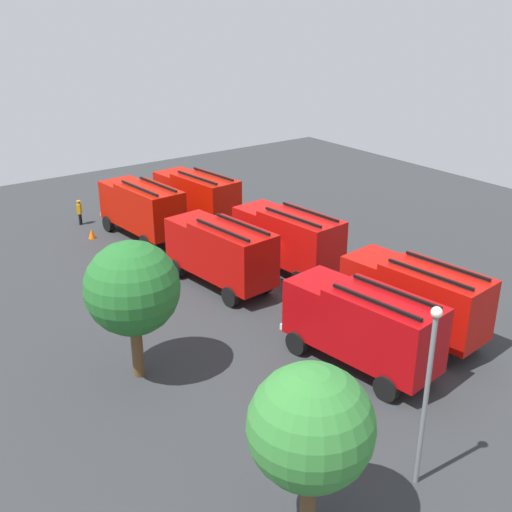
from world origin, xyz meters
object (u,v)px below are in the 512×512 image
(fire_truck_2, at_px, (197,196))
(tree_1, at_px, (132,289))
(traffic_cone_2, at_px, (385,290))
(fire_truck_3, at_px, (362,323))
(fire_truck_4, at_px, (220,250))
(tree_0, at_px, (311,427))
(fire_truck_5, at_px, (142,207))
(traffic_cone_0, at_px, (483,326))
(traffic_cone_1, at_px, (92,233))
(lamppost, at_px, (428,385))
(fire_truck_0, at_px, (414,296))
(firefighter_1, at_px, (80,211))
(fire_truck_1, at_px, (288,237))
(firefighter_0, at_px, (313,384))

(fire_truck_2, height_order, tree_1, tree_1)
(traffic_cone_2, bearing_deg, fire_truck_3, 124.74)
(fire_truck_3, distance_m, fire_truck_4, 10.56)
(fire_truck_2, xyz_separation_m, tree_1, (-14.98, 11.98, 1.96))
(tree_0, bearing_deg, fire_truck_5, -16.12)
(traffic_cone_0, bearing_deg, traffic_cone_1, 23.70)
(fire_truck_2, relative_size, lamppost, 1.12)
(traffic_cone_1, xyz_separation_m, lamppost, (-28.22, 0.21, 3.52))
(fire_truck_0, bearing_deg, fire_truck_3, 90.87)
(fire_truck_0, relative_size, fire_truck_2, 1.00)
(tree_1, relative_size, traffic_cone_0, 8.78)
(fire_truck_2, xyz_separation_m, tree_0, (-25.74, 11.69, 1.70))
(fire_truck_4, distance_m, traffic_cone_2, 9.26)
(tree_0, bearing_deg, firefighter_1, -9.18)
(fire_truck_0, bearing_deg, lamppost, 125.80)
(fire_truck_2, relative_size, fire_truck_5, 1.00)
(fire_truck_2, height_order, firefighter_1, fire_truck_2)
(lamppost, bearing_deg, traffic_cone_0, -65.20)
(fire_truck_1, distance_m, firefighter_1, 16.65)
(traffic_cone_0, bearing_deg, traffic_cone_2, 7.22)
(fire_truck_1, bearing_deg, lamppost, 149.93)
(firefighter_1, bearing_deg, lamppost, -53.09)
(fire_truck_3, bearing_deg, fire_truck_5, -6.51)
(tree_0, bearing_deg, fire_truck_4, -24.75)
(traffic_cone_2, bearing_deg, fire_truck_5, 22.80)
(fire_truck_2, relative_size, traffic_cone_1, 10.87)
(fire_truck_3, height_order, traffic_cone_0, fire_truck_3)
(fire_truck_3, distance_m, traffic_cone_2, 7.82)
(fire_truck_3, relative_size, fire_truck_5, 1.01)
(traffic_cone_0, bearing_deg, firefighter_0, 87.60)
(fire_truck_5, height_order, firefighter_1, fire_truck_5)
(traffic_cone_2, bearing_deg, fire_truck_1, 22.45)
(fire_truck_5, bearing_deg, tree_0, 159.09)
(fire_truck_0, relative_size, traffic_cone_2, 12.36)
(traffic_cone_2, bearing_deg, firefighter_1, 23.62)
(fire_truck_3, relative_size, fire_truck_4, 1.01)
(firefighter_1, distance_m, lamppost, 31.48)
(firefighter_1, xyz_separation_m, lamppost, (-31.34, 0.65, 2.87))
(traffic_cone_1, bearing_deg, lamppost, 179.58)
(firefighter_0, relative_size, tree_0, 0.31)
(tree_1, bearing_deg, fire_truck_3, -122.28)
(firefighter_0, bearing_deg, fire_truck_1, -12.56)
(fire_truck_2, bearing_deg, traffic_cone_0, -177.60)
(fire_truck_3, relative_size, tree_1, 1.22)
(firefighter_1, height_order, lamppost, lamppost)
(fire_truck_2, distance_m, fire_truck_3, 20.47)
(fire_truck_0, bearing_deg, tree_1, 62.63)
(traffic_cone_0, bearing_deg, fire_truck_2, 8.23)
(fire_truck_2, xyz_separation_m, traffic_cone_0, (-21.47, -3.11, -1.81))
(fire_truck_0, relative_size, traffic_cone_1, 10.89)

